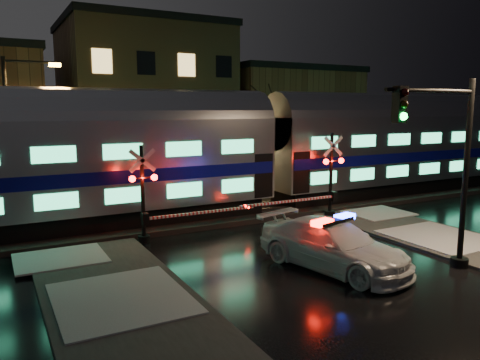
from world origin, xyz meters
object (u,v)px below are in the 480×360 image
police_car (333,245)px  crossing_signal_right (326,184)px  crossing_signal_left (153,203)px  traffic_light (447,172)px  streetlight (14,128)px

police_car → crossing_signal_right: bearing=40.1°
crossing_signal_left → traffic_light: bearing=-47.3°
traffic_light → streetlight: (-11.65, 14.51, 1.08)m
police_car → traffic_light: traffic_light is taller
crossing_signal_right → traffic_light: (-1.47, -7.82, 1.62)m
police_car → crossing_signal_right: 7.35m
streetlight → police_car: bearing=-55.1°
crossing_signal_left → traffic_light: 10.77m
crossing_signal_right → traffic_light: size_ratio=0.93×
crossing_signal_left → police_car: bearing=-53.5°
streetlight → crossing_signal_right: bearing=-27.0°
crossing_signal_right → streetlight: streetlight is taller
police_car → streetlight: bearing=111.6°
police_car → crossing_signal_left: 7.32m
traffic_light → streetlight: streetlight is taller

